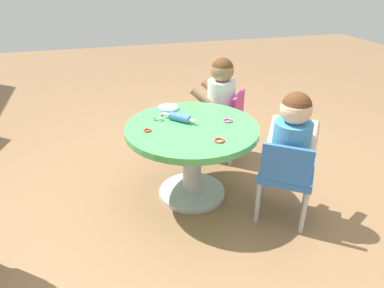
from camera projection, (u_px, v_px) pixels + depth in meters
The scene contains 12 objects.
ground_plane at pixel (192, 193), 2.31m from camera, with size 10.00×10.00×0.00m, color olive.
craft_table at pixel (192, 145), 2.13m from camera, with size 0.82×0.82×0.50m.
child_chair_left at pixel (286, 175), 1.95m from camera, with size 0.42×0.42×0.54m.
seated_child_left at pixel (292, 136), 1.88m from camera, with size 0.44×0.42×0.51m.
child_chair_right at pixel (225, 120), 2.64m from camera, with size 0.42×0.42×0.54m.
seated_child_right at pixel (221, 92), 2.55m from camera, with size 0.42×0.44×0.51m.
rolling_pin at pixel (180, 118), 2.12m from camera, with size 0.18×0.17×0.05m.
craft_scissors at pixel (160, 118), 2.17m from camera, with size 0.14×0.12×0.01m.
playdough_blob_0 at pixel (168, 108), 2.31m from camera, with size 0.14×0.14×0.02m, color #8CCCF2.
cookie_cutter_0 at pixel (219, 140), 1.89m from camera, with size 0.06×0.06×0.01m, color red.
cookie_cutter_1 at pixel (228, 121), 2.13m from camera, with size 0.06×0.06×0.01m, color #D83FA5.
cookie_cutter_2 at pixel (147, 130), 2.00m from camera, with size 0.05×0.05×0.01m, color red.
Camera 1 is at (-1.81, 0.52, 1.37)m, focal length 31.83 mm.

